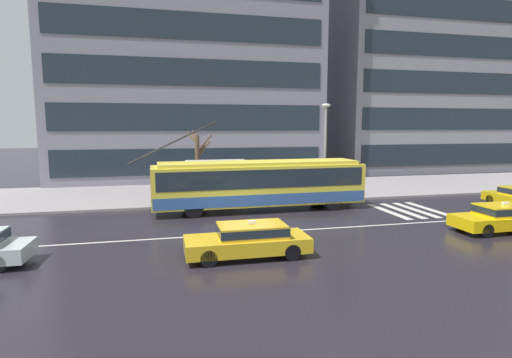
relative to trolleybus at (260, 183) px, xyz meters
The scene contains 17 objects.
ground_plane 4.35m from the trolleybus, 112.17° to the right, with size 160.00×160.00×0.00m, color black.
sidewalk_slab 6.94m from the trolleybus, 103.04° to the left, with size 80.00×10.00×0.14m, color gray.
crosswalk_stripe_edge_near 7.64m from the trolleybus, 16.12° to the right, with size 0.44×4.40×0.01m, color beige.
crosswalk_stripe_inner_a 8.49m from the trolleybus, 14.40° to the right, with size 0.44×4.40×0.01m, color beige.
crosswalk_stripe_center 9.35m from the trolleybus, 13.01° to the right, with size 0.44×4.40×0.01m, color beige.
crosswalk_stripe_inner_b 10.22m from the trolleybus, 11.86° to the right, with size 0.44×4.40×0.01m, color beige.
lane_centre_line 5.42m from the trolleybus, 107.16° to the right, with size 72.00×0.14×0.01m, color silver.
trolleybus is the anchor object (origin of this frame).
taxi_oncoming_near 8.63m from the trolleybus, 106.43° to the right, with size 4.67×1.79×1.39m.
taxi_oncoming_far 12.39m from the trolleybus, 36.15° to the right, with size 4.51×1.82×1.39m.
bus_shelter 3.80m from the trolleybus, 125.11° to the left, with size 3.84×1.53×2.59m.
pedestrian_at_shelter 3.87m from the trolleybus, 145.79° to the left, with size 1.31×1.31×1.96m.
pedestrian_approaching_curb 5.44m from the trolleybus, 37.92° to the left, with size 1.20×1.20×2.07m.
street_lamp 5.84m from the trolleybus, 23.04° to the left, with size 0.60×0.32×6.23m.
street_tree_bare 6.06m from the trolleybus, 121.48° to the left, with size 1.71×1.49×4.49m.
office_tower_corner_left 21.30m from the trolleybus, 99.47° to the left, with size 23.84×13.75×25.83m.
office_tower_corner_right 32.16m from the trolleybus, 37.56° to the left, with size 22.46×10.44×25.83m.
Camera 1 is at (-4.02, -18.98, 4.94)m, focal length 28.35 mm.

